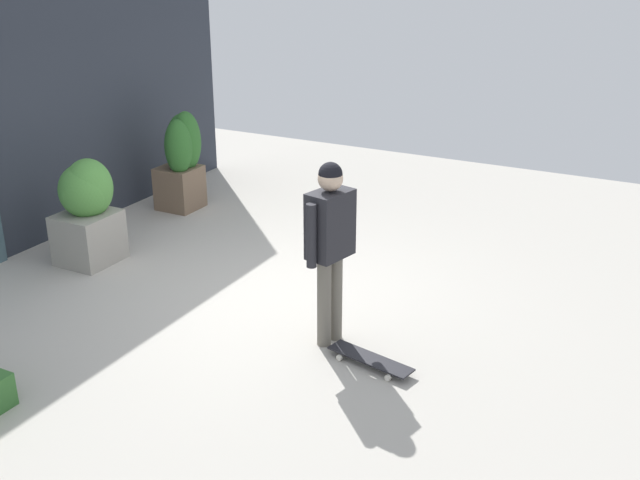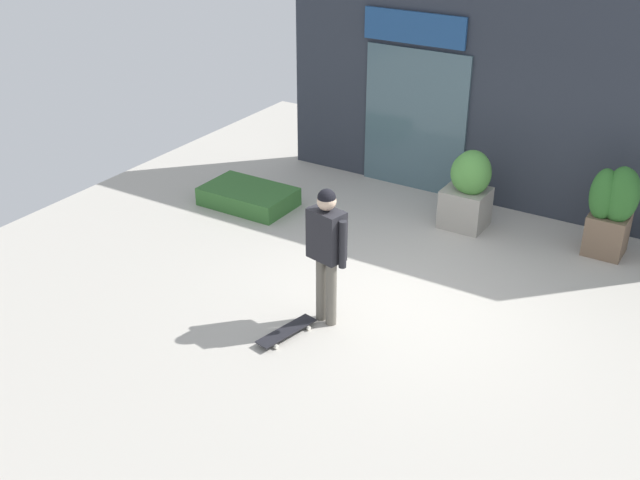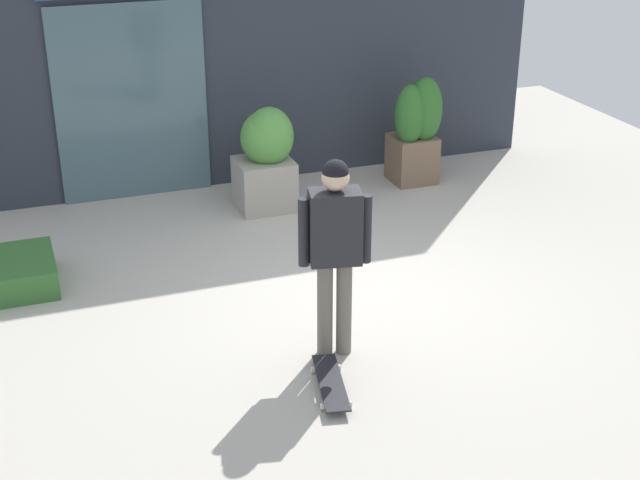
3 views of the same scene
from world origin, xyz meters
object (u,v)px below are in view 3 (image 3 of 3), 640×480
planter_box_right (266,154)px  planter_box_left (418,125)px  skateboarder (335,238)px  skateboard (331,383)px

planter_box_right → planter_box_left: bearing=5.5°
skateboarder → skateboard: skateboarder is taller
skateboarder → planter_box_left: skateboarder is taller
planter_box_left → planter_box_right: 2.02m
skateboarder → planter_box_right: skateboarder is taller
skateboard → planter_box_left: planter_box_left is taller
skateboard → skateboarder: bearing=168.3°
skateboard → planter_box_right: 3.92m
skateboarder → planter_box_right: (0.42, 3.31, -0.40)m
skateboarder → skateboard: size_ratio=2.05×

